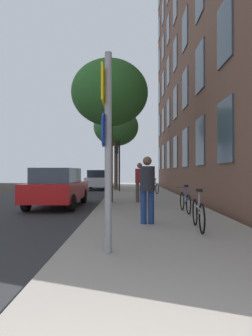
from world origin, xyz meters
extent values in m
plane|color=#332D28|center=(-2.40, 15.00, 0.00)|extent=(41.80, 41.80, 0.00)
cube|color=#2D2D30|center=(-4.50, 15.00, 0.01)|extent=(7.00, 38.00, 0.01)
cube|color=#9E9389|center=(1.10, 15.00, 0.06)|extent=(4.20, 38.00, 0.12)
cube|color=brown|center=(3.70, 14.50, 10.42)|extent=(0.50, 27.00, 20.83)
cube|color=#384756|center=(3.42, 8.25, 2.82)|extent=(0.06, 1.38, 2.11)
cube|color=#384756|center=(3.42, 11.38, 2.82)|extent=(0.06, 1.38, 2.11)
cube|color=#384756|center=(3.42, 14.50, 2.82)|extent=(0.06, 1.38, 2.11)
cube|color=#384756|center=(3.42, 17.62, 2.82)|extent=(0.06, 1.38, 2.11)
cube|color=#384756|center=(3.42, 20.75, 2.82)|extent=(0.06, 1.38, 2.11)
cube|color=#384756|center=(3.42, 23.88, 2.82)|extent=(0.06, 1.38, 2.11)
cube|color=#384756|center=(3.42, 27.00, 2.82)|extent=(0.06, 1.38, 2.11)
cube|color=#384756|center=(3.42, 8.25, 6.12)|extent=(0.06, 1.38, 2.11)
cube|color=#384756|center=(3.42, 11.38, 6.12)|extent=(0.06, 1.38, 2.11)
cube|color=#384756|center=(3.42, 14.50, 6.12)|extent=(0.06, 1.38, 2.11)
cube|color=#384756|center=(3.42, 17.62, 6.12)|extent=(0.06, 1.38, 2.11)
cube|color=#384756|center=(3.42, 20.75, 6.12)|extent=(0.06, 1.38, 2.11)
cube|color=#384756|center=(3.42, 23.88, 6.12)|extent=(0.06, 1.38, 2.11)
cube|color=#384756|center=(3.42, 27.00, 6.12)|extent=(0.06, 1.38, 2.11)
cube|color=#384756|center=(3.42, 14.50, 9.43)|extent=(0.06, 1.38, 2.11)
cube|color=#384756|center=(3.42, 17.62, 9.43)|extent=(0.06, 1.38, 2.11)
cube|color=#384756|center=(3.42, 20.75, 9.43)|extent=(0.06, 1.38, 2.11)
cube|color=#384756|center=(3.42, 23.88, 9.43)|extent=(0.06, 1.38, 2.11)
cube|color=#384756|center=(3.42, 27.00, 9.43)|extent=(0.06, 1.38, 2.11)
cube|color=#384756|center=(3.42, 17.62, 12.73)|extent=(0.06, 1.38, 2.11)
cube|color=#384756|center=(3.42, 20.75, 12.73)|extent=(0.06, 1.38, 2.11)
cube|color=#384756|center=(3.42, 23.88, 12.73)|extent=(0.06, 1.38, 2.11)
cube|color=#384756|center=(3.42, 27.00, 12.73)|extent=(0.06, 1.38, 2.11)
cube|color=#384756|center=(3.42, 23.88, 16.04)|extent=(0.06, 1.38, 2.11)
cube|color=#384756|center=(3.42, 27.00, 16.04)|extent=(0.06, 1.38, 2.11)
cylinder|color=gray|center=(-0.12, 3.83, 1.81)|extent=(0.12, 0.12, 3.37)
cube|color=yellow|center=(-0.20, 3.83, 2.92)|extent=(0.03, 0.60, 0.60)
cylinder|color=#14339E|center=(-0.20, 3.83, 2.17)|extent=(0.03, 0.56, 0.56)
cylinder|color=black|center=(-0.39, 18.67, 1.88)|extent=(0.12, 0.12, 3.52)
cube|color=black|center=(-0.57, 18.67, 3.19)|extent=(0.20, 0.24, 0.80)
sphere|color=red|center=(-0.68, 18.67, 3.45)|extent=(0.16, 0.16, 0.16)
sphere|color=#523707|center=(-0.68, 18.67, 3.19)|extent=(0.16, 0.16, 0.16)
sphere|color=#083E11|center=(-0.68, 18.67, 2.93)|extent=(0.16, 0.16, 0.16)
cylinder|color=brown|center=(-0.61, 11.67, 2.07)|extent=(0.28, 0.28, 3.90)
ellipsoid|color=#2D6628|center=(-0.61, 11.67, 5.07)|extent=(3.48, 3.48, 2.96)
cylinder|color=brown|center=(-0.67, 20.00, 2.00)|extent=(0.27, 0.27, 3.76)
ellipsoid|color=#387533|center=(-0.67, 20.00, 4.90)|extent=(3.40, 3.40, 2.89)
torus|color=black|center=(1.90, 6.16, 0.45)|extent=(0.10, 0.67, 0.67)
torus|color=black|center=(1.82, 5.21, 0.45)|extent=(0.10, 0.67, 0.67)
cylinder|color=#99999E|center=(1.86, 5.68, 0.64)|extent=(0.11, 0.81, 0.04)
cylinder|color=#99999E|center=(1.84, 5.44, 0.55)|extent=(0.09, 0.50, 0.27)
cylinder|color=#99999E|center=(1.85, 5.54, 0.89)|extent=(0.04, 0.04, 0.28)
cube|color=black|center=(1.85, 5.54, 1.05)|extent=(0.10, 0.24, 0.06)
cylinder|color=#4C4C4C|center=(1.90, 6.16, 0.97)|extent=(0.42, 0.07, 0.03)
torus|color=black|center=(2.14, 8.97, 0.44)|extent=(0.04, 0.63, 0.63)
torus|color=black|center=(2.15, 7.98, 0.44)|extent=(0.04, 0.63, 0.63)
cylinder|color=#194C99|center=(2.14, 8.48, 0.61)|extent=(0.05, 0.84, 0.04)
cylinder|color=#194C99|center=(2.15, 8.23, 0.53)|extent=(0.05, 0.51, 0.28)
cylinder|color=#194C99|center=(2.14, 8.33, 0.85)|extent=(0.04, 0.04, 0.28)
cube|color=black|center=(2.14, 8.33, 1.01)|extent=(0.10, 0.24, 0.06)
cylinder|color=#4C4C4C|center=(2.14, 8.97, 0.93)|extent=(0.42, 0.03, 0.03)
torus|color=black|center=(1.81, 17.07, 0.45)|extent=(0.16, 0.66, 0.66)
torus|color=black|center=(2.01, 16.00, 0.45)|extent=(0.16, 0.66, 0.66)
cylinder|color=black|center=(1.91, 16.54, 0.63)|extent=(0.21, 0.92, 0.04)
cylinder|color=black|center=(1.96, 16.27, 0.55)|extent=(0.14, 0.56, 0.30)
cylinder|color=black|center=(1.94, 16.38, 0.88)|extent=(0.04, 0.04, 0.28)
cube|color=black|center=(1.94, 16.38, 1.04)|extent=(0.10, 0.24, 0.06)
cylinder|color=#4C4C4C|center=(1.81, 17.07, 0.96)|extent=(0.42, 0.11, 0.03)
cylinder|color=navy|center=(0.62, 6.37, 0.55)|extent=(0.16, 0.16, 0.86)
cylinder|color=navy|center=(0.81, 6.37, 0.55)|extent=(0.16, 0.16, 0.86)
cylinder|color=#26262D|center=(0.72, 6.37, 1.30)|extent=(0.55, 0.55, 0.64)
sphere|color=brown|center=(0.72, 6.37, 1.76)|extent=(0.23, 0.23, 0.23)
cylinder|color=#4C4742|center=(0.64, 11.45, 0.55)|extent=(0.16, 0.16, 0.86)
cylinder|color=#4C4742|center=(0.84, 11.45, 0.55)|extent=(0.16, 0.16, 0.86)
cylinder|color=maroon|center=(0.74, 11.45, 1.30)|extent=(0.55, 0.55, 0.64)
sphere|color=brown|center=(0.74, 11.45, 1.76)|extent=(0.23, 0.23, 0.23)
cylinder|color=olive|center=(1.30, 19.76, 0.56)|extent=(0.16, 0.16, 0.88)
cylinder|color=olive|center=(1.49, 19.76, 0.56)|extent=(0.16, 0.16, 0.88)
cylinder|color=maroon|center=(1.39, 19.76, 1.33)|extent=(0.49, 0.49, 0.66)
sphere|color=brown|center=(1.39, 19.76, 1.80)|extent=(0.24, 0.24, 0.24)
cube|color=red|center=(-2.72, 10.80, 0.68)|extent=(1.90, 4.38, 0.70)
cube|color=#384756|center=(-2.72, 10.59, 1.33)|extent=(1.58, 2.46, 0.60)
cylinder|color=black|center=(-3.57, 12.20, 0.33)|extent=(0.22, 0.64, 0.64)
cylinder|color=black|center=(-1.88, 12.20, 0.33)|extent=(0.22, 0.64, 0.64)
cylinder|color=black|center=(-3.57, 9.41, 0.33)|extent=(0.22, 0.64, 0.64)
cylinder|color=black|center=(-1.88, 9.41, 0.33)|extent=(0.22, 0.64, 0.64)
cube|color=silver|center=(-2.31, 22.35, 0.68)|extent=(1.76, 4.32, 0.70)
cube|color=#1E232D|center=(-2.31, 22.13, 1.33)|extent=(1.46, 2.42, 0.60)
cylinder|color=black|center=(-3.09, 23.72, 0.33)|extent=(0.22, 0.64, 0.64)
cylinder|color=black|center=(-1.54, 23.72, 0.33)|extent=(0.22, 0.64, 0.64)
cylinder|color=black|center=(-3.09, 20.97, 0.33)|extent=(0.22, 0.64, 0.64)
cylinder|color=black|center=(-1.54, 20.97, 0.33)|extent=(0.22, 0.64, 0.64)
camera|label=1|loc=(0.20, -0.80, 1.47)|focal=29.40mm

